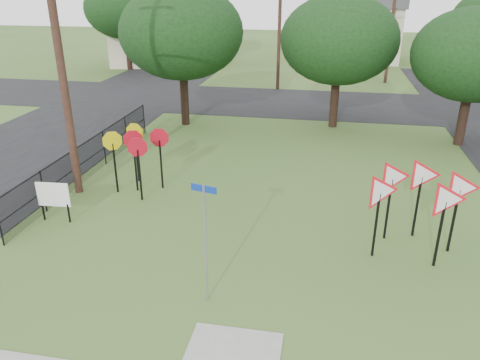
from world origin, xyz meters
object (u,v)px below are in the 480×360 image
(stop_sign_cluster, at_px, (136,146))
(info_board, at_px, (53,196))
(street_name_sign, at_px, (205,237))
(yield_sign_cluster, at_px, (419,190))

(stop_sign_cluster, distance_m, info_board, 3.45)
(stop_sign_cluster, xyz_separation_m, info_board, (-1.74, -2.86, -0.85))
(stop_sign_cluster, relative_size, info_board, 1.74)
(street_name_sign, xyz_separation_m, stop_sign_cluster, (-4.14, 5.97, 0.00))
(stop_sign_cluster, bearing_deg, yield_sign_cluster, -15.14)
(stop_sign_cluster, distance_m, yield_sign_cluster, 9.76)
(street_name_sign, relative_size, info_board, 2.26)
(yield_sign_cluster, xyz_separation_m, info_board, (-11.15, -0.31, -0.99))
(yield_sign_cluster, bearing_deg, stop_sign_cluster, 164.86)
(street_name_sign, relative_size, yield_sign_cluster, 0.95)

